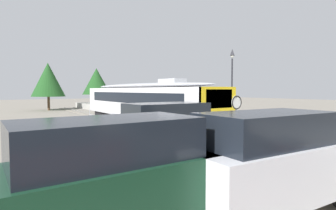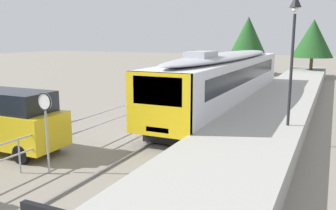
# 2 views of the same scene
# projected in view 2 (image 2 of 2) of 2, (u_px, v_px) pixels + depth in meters

# --- Properties ---
(ground_plane) EXTENTS (160.00, 160.00, 0.00)m
(ground_plane) POSITION_uv_depth(u_px,v_px,m) (159.00, 116.00, 20.98)
(ground_plane) COLOR gray
(track_rails) EXTENTS (3.20, 60.00, 0.14)m
(track_rails) POSITION_uv_depth(u_px,v_px,m) (207.00, 121.00, 19.73)
(track_rails) COLOR gray
(track_rails) RESTS_ON ground
(commuter_train) EXTENTS (2.82, 19.88, 3.74)m
(commuter_train) POSITION_uv_depth(u_px,v_px,m) (227.00, 76.00, 22.62)
(commuter_train) COLOR silver
(commuter_train) RESTS_ON track_rails
(station_platform) EXTENTS (3.90, 60.00, 0.90)m
(station_platform) POSITION_uv_depth(u_px,v_px,m) (267.00, 119.00, 18.30)
(station_platform) COLOR #A8A59E
(station_platform) RESTS_ON ground
(platform_lamp_mid_platform) EXTENTS (0.34, 0.34, 5.35)m
(platform_lamp_mid_platform) POSITION_uv_depth(u_px,v_px,m) (293.00, 36.00, 14.43)
(platform_lamp_mid_platform) COLOR #232328
(platform_lamp_mid_platform) RESTS_ON station_platform
(speed_limit_sign) EXTENTS (0.61, 0.10, 2.81)m
(speed_limit_sign) POSITION_uv_depth(u_px,v_px,m) (45.00, 113.00, 11.76)
(speed_limit_sign) COLOR #9EA0A5
(speed_limit_sign) RESTS_ON ground
(carpark_fence) EXTENTS (0.06, 36.06, 1.25)m
(carpark_fence) POSITION_uv_depth(u_px,v_px,m) (19.00, 147.00, 12.04)
(carpark_fence) COLOR #9EA0A5
(carpark_fence) RESTS_ON ground
(parked_van_yellow) EXTENTS (4.92, 2.01, 2.51)m
(parked_van_yellow) POSITION_uv_depth(u_px,v_px,m) (8.00, 121.00, 14.26)
(parked_van_yellow) COLOR gold
(parked_van_yellow) RESTS_ON ground
(tree_behind_carpark) EXTENTS (4.81, 4.81, 7.09)m
(tree_behind_carpark) POSITION_uv_depth(u_px,v_px,m) (248.00, 37.00, 43.53)
(tree_behind_carpark) COLOR brown
(tree_behind_carpark) RESTS_ON ground
(tree_behind_station_far) EXTENTS (4.58, 4.58, 6.62)m
(tree_behind_station_far) POSITION_uv_depth(u_px,v_px,m) (313.00, 39.00, 40.49)
(tree_behind_station_far) COLOR brown
(tree_behind_station_far) RESTS_ON ground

